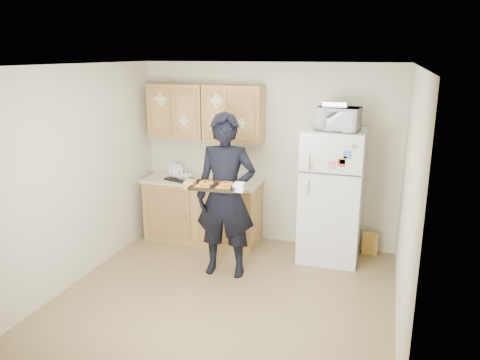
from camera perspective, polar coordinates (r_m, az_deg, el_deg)
name	(u,v)px	position (r m, az deg, el deg)	size (l,w,h in m)	color
floor	(225,297)	(5.33, -1.87, -14.12)	(3.60, 3.60, 0.00)	brown
ceiling	(222,65)	(4.65, -2.15, 13.82)	(3.60, 3.60, 0.00)	white
wall_back	(267,154)	(6.51, 3.34, 3.13)	(3.60, 0.04, 2.50)	#BDB799
wall_front	(135,260)	(3.31, -12.69, -9.51)	(3.60, 0.04, 2.50)	#BDB799
wall_left	(76,176)	(5.69, -19.33, 0.49)	(0.04, 3.60, 2.50)	#BDB799
wall_right	(407,206)	(4.59, 19.72, -3.00)	(0.04, 3.60, 2.50)	#BDB799
refrigerator	(331,196)	(6.10, 11.08, -1.87)	(0.75, 0.70, 1.70)	silver
base_cabinet	(203,211)	(6.70, -4.53, -3.83)	(1.60, 0.60, 0.86)	olive
countertop	(202,181)	(6.57, -4.61, -0.11)	(1.64, 0.64, 0.04)	beige
upper_cab_left	(178,111)	(6.67, -7.56, 8.32)	(0.80, 0.33, 0.75)	olive
upper_cab_right	(234,113)	(6.36, -0.79, 8.12)	(0.80, 0.33, 0.75)	olive
cereal_box	(370,243)	(6.52, 15.56, -7.45)	(0.20, 0.07, 0.32)	gold
person	(226,196)	(5.52, -1.74, -1.96)	(0.72, 0.47, 1.97)	black
baking_tray	(214,186)	(5.20, -3.14, -0.79)	(0.50, 0.37, 0.04)	black
pizza_front_left	(202,186)	(5.15, -4.65, -0.77)	(0.17, 0.17, 0.02)	orange
pizza_front_right	(223,188)	(5.09, -2.12, -0.93)	(0.17, 0.17, 0.02)	orange
pizza_back_left	(206,182)	(5.31, -4.13, -0.28)	(0.17, 0.17, 0.02)	orange
pizza_back_right	(226,184)	(5.25, -1.66, -0.43)	(0.17, 0.17, 0.02)	orange
microwave	(338,119)	(5.83, 11.87, 7.31)	(0.51, 0.35, 0.28)	silver
foil_pan	(336,104)	(5.85, 11.64, 9.05)	(0.29, 0.20, 0.06)	silver
dish_rack	(179,175)	(6.58, -7.40, 0.65)	(0.36, 0.27, 0.14)	black
bowl	(184,177)	(6.55, -6.81, 0.38)	(0.22, 0.22, 0.05)	silver
soap_bottle	(232,178)	(6.27, -0.93, 0.23)	(0.08, 0.08, 0.18)	silver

